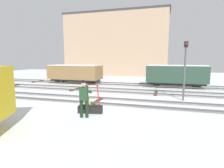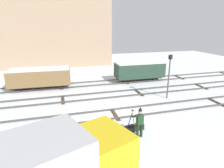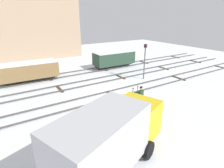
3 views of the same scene
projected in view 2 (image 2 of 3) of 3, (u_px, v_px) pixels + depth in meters
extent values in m
plane|color=silver|center=(115.00, 115.00, 13.63)|extent=(60.00, 60.00, 0.00)
cube|color=#4C4742|center=(118.00, 118.00, 12.93)|extent=(44.00, 0.07, 0.10)
cube|color=#4C4742|center=(112.00, 109.00, 14.25)|extent=(44.00, 0.07, 0.10)
cube|color=#423323|center=(115.00, 114.00, 13.62)|extent=(0.24, 1.94, 0.08)
cube|color=#423323|center=(216.00, 102.00, 15.86)|extent=(0.24, 1.94, 0.08)
cube|color=#4C4742|center=(105.00, 98.00, 16.52)|extent=(44.00, 0.07, 0.10)
cube|color=#4C4742|center=(101.00, 92.00, 17.85)|extent=(44.00, 0.07, 0.10)
cube|color=#423323|center=(63.00, 100.00, 16.31)|extent=(0.24, 1.94, 0.08)
cube|color=#423323|center=(139.00, 92.00, 18.11)|extent=(0.24, 1.94, 0.08)
cube|color=#423323|center=(201.00, 86.00, 19.91)|extent=(0.24, 1.94, 0.08)
cube|color=#4C4742|center=(96.00, 85.00, 20.10)|extent=(44.00, 0.07, 0.10)
cube|color=#4C4742|center=(94.00, 81.00, 21.43)|extent=(44.00, 0.07, 0.10)
cube|color=#423323|center=(62.00, 86.00, 19.89)|extent=(0.24, 1.94, 0.08)
cube|color=#423323|center=(125.00, 81.00, 21.69)|extent=(0.24, 1.94, 0.08)
cube|color=#423323|center=(179.00, 77.00, 23.49)|extent=(0.24, 1.94, 0.08)
cube|color=black|center=(134.00, 128.00, 11.56)|extent=(1.28, 0.56, 0.36)
cube|color=black|center=(134.00, 125.00, 11.50)|extent=(1.13, 0.38, 0.06)
cylinder|color=#1E47B7|center=(130.00, 119.00, 11.24)|extent=(0.39, 0.12, 1.01)
sphere|color=black|center=(133.00, 111.00, 11.16)|extent=(0.09, 0.09, 0.09)
cylinder|color=yellow|center=(133.00, 118.00, 11.31)|extent=(0.26, 0.10, 1.04)
sphere|color=black|center=(132.00, 110.00, 11.12)|extent=(0.09, 0.09, 0.09)
cylinder|color=red|center=(141.00, 116.00, 11.52)|extent=(0.15, 0.08, 1.05)
sphere|color=black|center=(140.00, 108.00, 11.35)|extent=(0.09, 0.09, 0.09)
cylinder|color=black|center=(137.00, 131.00, 10.75)|extent=(0.15, 0.15, 0.83)
cylinder|color=black|center=(141.00, 130.00, 10.85)|extent=(0.15, 0.15, 0.83)
cube|color=#1E3D23|center=(140.00, 119.00, 10.59)|extent=(0.41, 0.30, 0.59)
sphere|color=tan|center=(140.00, 112.00, 10.46)|extent=(0.23, 0.23, 0.23)
sphere|color=black|center=(140.00, 110.00, 10.43)|extent=(0.20, 0.20, 0.20)
cylinder|color=#1E3D23|center=(134.00, 116.00, 10.69)|extent=(0.20, 0.55, 0.36)
cylinder|color=#1E3D23|center=(140.00, 116.00, 10.89)|extent=(0.20, 0.58, 0.26)
cube|color=gold|center=(101.00, 155.00, 7.07)|extent=(2.53, 2.64, 1.90)
cube|color=black|center=(120.00, 139.00, 7.48)|extent=(0.68, 1.68, 0.76)
cylinder|color=#4C4C4C|center=(168.00, 79.00, 16.29)|extent=(0.12, 0.12, 3.47)
cube|color=black|center=(171.00, 57.00, 15.73)|extent=(0.24, 0.24, 0.36)
sphere|color=red|center=(171.00, 57.00, 15.61)|extent=(0.14, 0.14, 0.14)
cube|color=tan|center=(55.00, 33.00, 29.42)|extent=(17.01, 5.02, 10.05)
cube|color=#2D2B28|center=(139.00, 77.00, 22.01)|extent=(5.27, 1.34, 0.20)
cube|color=#284233|center=(139.00, 70.00, 21.75)|extent=(5.56, 2.18, 1.58)
cube|color=silver|center=(140.00, 63.00, 21.51)|extent=(5.45, 2.10, 0.06)
cylinder|color=black|center=(126.00, 80.00, 21.06)|extent=(0.70, 0.11, 0.70)
cylinder|color=black|center=(123.00, 78.00, 22.13)|extent=(0.70, 0.11, 0.70)
cylinder|color=black|center=(155.00, 78.00, 21.93)|extent=(0.70, 0.11, 0.70)
cylinder|color=black|center=(151.00, 76.00, 23.00)|extent=(0.70, 0.11, 0.70)
cube|color=#2D2B28|center=(41.00, 85.00, 19.27)|extent=(5.61, 1.55, 0.20)
cube|color=olive|center=(40.00, 77.00, 19.02)|extent=(5.93, 2.48, 1.51)
cube|color=white|center=(39.00, 69.00, 18.79)|extent=(5.81, 2.38, 0.06)
cylinder|color=black|center=(20.00, 88.00, 18.27)|extent=(0.70, 0.12, 0.70)
cylinder|color=black|center=(22.00, 85.00, 19.44)|extent=(0.70, 0.12, 0.70)
cylinder|color=black|center=(60.00, 86.00, 19.13)|extent=(0.70, 0.12, 0.70)
cylinder|color=black|center=(61.00, 82.00, 20.30)|extent=(0.70, 0.12, 0.70)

